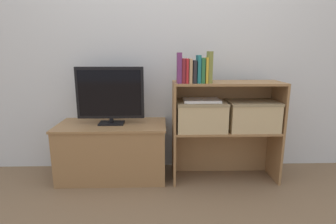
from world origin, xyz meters
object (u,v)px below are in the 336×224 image
at_px(book_maroon, 183,71).
at_px(book_tan, 190,71).
at_px(book_crimson, 187,71).
at_px(book_mustard, 206,70).
at_px(book_charcoal, 194,72).
at_px(tv_stand, 113,150).
at_px(storage_basket_right, 252,114).
at_px(tv, 110,94).
at_px(book_forest, 202,70).
at_px(laptop, 201,100).
at_px(book_olive, 209,67).
at_px(book_plum, 179,68).
at_px(storage_basket_left, 201,115).
at_px(book_teal, 198,69).

relative_size(book_maroon, book_tan, 1.01).
relative_size(book_crimson, book_mustard, 0.96).
distance_m(book_charcoal, book_mustard, 0.10).
bearing_deg(tv_stand, storage_basket_right, -3.63).
distance_m(book_tan, storage_basket_right, 0.68).
distance_m(book_crimson, book_tan, 0.03).
bearing_deg(tv, book_forest, -8.72).
bearing_deg(laptop, book_charcoal, -149.92).
bearing_deg(book_maroon, book_mustard, 0.00).
bearing_deg(book_charcoal, book_crimson, 180.00).
height_order(tv, book_olive, book_olive).
height_order(tv, book_crimson, book_crimson).
bearing_deg(laptop, book_forest, -99.99).
bearing_deg(book_charcoal, book_forest, 0.00).
bearing_deg(book_tan, book_mustard, 0.00).
bearing_deg(laptop, tv, 174.43).
bearing_deg(tv, book_maroon, -10.84).
relative_size(book_plum, laptop, 0.79).
xyz_separation_m(tv, book_crimson, (0.66, -0.12, 0.21)).
height_order(storage_basket_right, laptop, laptop).
xyz_separation_m(tv_stand, storage_basket_left, (0.79, -0.08, 0.35)).
height_order(book_maroon, book_olive, book_olive).
height_order(book_teal, laptop, book_teal).
height_order(tv_stand, book_teal, book_teal).
relative_size(book_maroon, book_crimson, 1.00).
bearing_deg(book_plum, tv_stand, 168.42).
height_order(tv_stand, storage_basket_left, storage_basket_left).
distance_m(book_forest, laptop, 0.26).
bearing_deg(tv, tv_stand, 90.00).
bearing_deg(tv, book_crimson, -10.39).
xyz_separation_m(book_maroon, book_charcoal, (0.09, 0.00, -0.01)).
bearing_deg(tv_stand, book_mustard, -8.50).
height_order(book_plum, storage_basket_right, book_plum).
bearing_deg(storage_basket_right, book_tan, -175.57).
xyz_separation_m(book_crimson, storage_basket_left, (0.14, 0.04, -0.38)).
xyz_separation_m(book_forest, laptop, (0.01, 0.04, -0.26)).
bearing_deg(book_charcoal, book_teal, 0.00).
relative_size(book_maroon, laptop, 0.64).
bearing_deg(book_tan, book_charcoal, 0.00).
bearing_deg(tv_stand, book_teal, -9.20).
distance_m(book_mustard, laptop, 0.26).
xyz_separation_m(book_charcoal, book_forest, (0.07, 0.00, 0.01)).
distance_m(book_crimson, book_teal, 0.10).
bearing_deg(book_maroon, book_tan, 0.00).
xyz_separation_m(tv_stand, book_tan, (0.68, -0.12, 0.73)).
bearing_deg(storage_basket_right, laptop, 180.00).
xyz_separation_m(tv_stand, book_forest, (0.78, -0.12, 0.74)).
xyz_separation_m(book_charcoal, storage_basket_right, (0.52, 0.04, -0.37)).
bearing_deg(book_crimson, book_mustard, 0.00).
bearing_deg(book_charcoal, storage_basket_left, 30.08).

